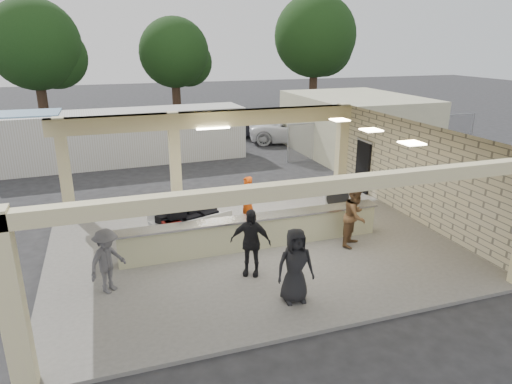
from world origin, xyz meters
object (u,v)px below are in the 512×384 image
object	(u,v)px
car_white_b	(368,123)
car_dark	(256,126)
baggage_counter	(254,232)
luggage_cart	(189,216)
car_white_a	(295,130)
passenger_d	(295,266)
passenger_c	(107,261)
drum_fan	(336,197)
baggage_handler	(247,202)
passenger_a	(355,216)
container_white	(124,137)
passenger_b	(250,242)

from	to	relation	value
car_white_b	car_dark	distance (m)	7.71
baggage_counter	luggage_cart	size ratio (longest dim) A/B	3.14
luggage_cart	car_white_a	world-z (taller)	car_white_a
luggage_cart	passenger_d	world-z (taller)	passenger_d
car_dark	passenger_c	bearing A→B (deg)	178.87
baggage_counter	passenger_d	world-z (taller)	passenger_d
drum_fan	baggage_handler	distance (m)	3.59
passenger_a	container_white	distance (m)	14.36
passenger_c	car_white_a	size ratio (longest dim) A/B	0.30
passenger_d	container_white	distance (m)	15.68
baggage_counter	container_white	world-z (taller)	container_white
luggage_cart	drum_fan	size ratio (longest dim) A/B	2.51
drum_fan	container_white	bearing A→B (deg)	136.90
drum_fan	car_white_b	distance (m)	15.84
drum_fan	container_white	xyz separation A→B (m)	(-6.89, 10.24, 0.70)
car_dark	passenger_d	bearing A→B (deg)	-168.03
passenger_a	passenger_b	bearing A→B (deg)	150.23
passenger_a	luggage_cart	bearing A→B (deg)	113.13
luggage_cart	passenger_a	xyz separation A→B (m)	(4.67, -2.20, 0.22)
baggage_handler	car_dark	size ratio (longest dim) A/B	0.41
baggage_counter	car_white_a	xyz separation A→B (m)	(7.37, 14.03, 0.22)
luggage_cart	passenger_c	size ratio (longest dim) A/B	1.56
car_white_b	baggage_handler	bearing A→B (deg)	146.02
luggage_cart	passenger_b	size ratio (longest dim) A/B	1.41
baggage_handler	car_white_a	world-z (taller)	baggage_handler
drum_fan	container_white	world-z (taller)	container_white
car_white_a	baggage_counter	bearing A→B (deg)	169.43
container_white	baggage_handler	bearing A→B (deg)	-75.13
passenger_d	car_white_a	bearing A→B (deg)	71.42
passenger_c	car_dark	world-z (taller)	passenger_c
car_white_b	passenger_a	bearing A→B (deg)	157.15
luggage_cart	passenger_a	world-z (taller)	passenger_a
car_white_a	luggage_cart	bearing A→B (deg)	161.45
container_white	passenger_c	bearing A→B (deg)	-97.57
container_white	passenger_a	bearing A→B (deg)	-67.81
luggage_cart	container_white	distance (m)	10.93
baggage_counter	luggage_cart	world-z (taller)	luggage_cart
passenger_d	passenger_a	bearing A→B (deg)	42.95
baggage_handler	passenger_c	bearing A→B (deg)	-56.10
passenger_a	container_white	size ratio (longest dim) A/B	0.15
car_dark	passenger_b	bearing A→B (deg)	-171.10
passenger_c	passenger_d	world-z (taller)	passenger_d
baggage_counter	passenger_c	distance (m)	4.46
luggage_cart	passenger_c	world-z (taller)	passenger_c
luggage_cart	car_dark	world-z (taller)	car_dark
passenger_c	passenger_a	bearing A→B (deg)	-38.16
baggage_handler	luggage_cart	bearing A→B (deg)	-82.59
baggage_handler	drum_fan	bearing A→B (deg)	97.45
passenger_c	car_white_a	bearing A→B (deg)	10.89
luggage_cart	baggage_handler	xyz separation A→B (m)	(2.00, 0.21, 0.15)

